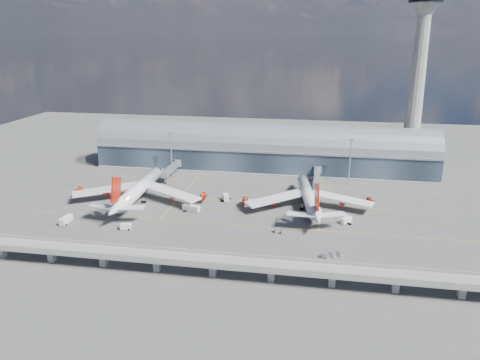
% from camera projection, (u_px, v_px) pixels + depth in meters
% --- Properties ---
extents(ground, '(500.00, 500.00, 0.00)m').
position_uv_depth(ground, '(241.00, 216.00, 211.69)').
color(ground, '#474744').
rests_on(ground, ground).
extents(taxi_lines, '(200.00, 80.12, 0.01)m').
position_uv_depth(taxi_lines, '(248.00, 200.00, 232.44)').
color(taxi_lines, gold).
rests_on(taxi_lines, ground).
extents(terminal, '(200.00, 30.00, 28.00)m').
position_uv_depth(terminal, '(263.00, 151.00, 281.46)').
color(terminal, '#202A35').
rests_on(terminal, ground).
extents(control_tower, '(19.00, 19.00, 103.00)m').
position_uv_depth(control_tower, '(417.00, 85.00, 259.89)').
color(control_tower, gray).
rests_on(control_tower, ground).
extents(guideway, '(220.00, 8.50, 7.20)m').
position_uv_depth(guideway, '(213.00, 262.00, 158.47)').
color(guideway, gray).
rests_on(guideway, ground).
extents(floodlight_mast_left, '(3.00, 0.70, 25.70)m').
position_uv_depth(floodlight_mast_left, '(171.00, 153.00, 267.48)').
color(floodlight_mast_left, gray).
rests_on(floodlight_mast_left, ground).
extents(floodlight_mast_right, '(3.00, 0.70, 25.70)m').
position_uv_depth(floodlight_mast_right, '(350.00, 161.00, 250.91)').
color(floodlight_mast_right, gray).
rests_on(floodlight_mast_right, ground).
extents(airliner_left, '(67.36, 70.75, 21.57)m').
position_uv_depth(airliner_left, '(138.00, 190.00, 228.37)').
color(airliner_left, white).
rests_on(airliner_left, ground).
extents(airliner_right, '(62.48, 65.37, 20.78)m').
position_uv_depth(airliner_right, '(309.00, 198.00, 219.49)').
color(airliner_right, white).
rests_on(airliner_right, ground).
extents(jet_bridge_left, '(4.40, 28.00, 7.25)m').
position_uv_depth(jet_bridge_left, '(172.00, 168.00, 268.16)').
color(jet_bridge_left, gray).
rests_on(jet_bridge_left, ground).
extents(jet_bridge_right, '(4.40, 32.00, 7.25)m').
position_uv_depth(jet_bridge_right, '(317.00, 176.00, 252.70)').
color(jet_bridge_right, gray).
rests_on(jet_bridge_right, ground).
extents(service_truck_0, '(2.82, 7.56, 3.10)m').
position_uv_depth(service_truck_0, '(66.00, 220.00, 203.29)').
color(service_truck_0, silver).
rests_on(service_truck_0, ground).
extents(service_truck_1, '(4.86, 2.98, 2.62)m').
position_uv_depth(service_truck_1, '(126.00, 227.00, 197.10)').
color(service_truck_1, silver).
rests_on(service_truck_1, ground).
extents(service_truck_2, '(8.70, 4.73, 3.03)m').
position_uv_depth(service_truck_2, '(191.00, 208.00, 216.94)').
color(service_truck_2, silver).
rests_on(service_truck_2, ground).
extents(service_truck_3, '(5.38, 5.59, 2.71)m').
position_uv_depth(service_truck_3, '(346.00, 220.00, 203.55)').
color(service_truck_3, silver).
rests_on(service_truck_3, ground).
extents(service_truck_4, '(4.23, 6.04, 3.20)m').
position_uv_depth(service_truck_4, '(226.00, 198.00, 230.74)').
color(service_truck_4, silver).
rests_on(service_truck_4, ground).
extents(service_truck_5, '(5.28, 4.77, 2.50)m').
position_uv_depth(service_truck_5, '(248.00, 202.00, 226.32)').
color(service_truck_5, silver).
rests_on(service_truck_5, ground).
extents(cargo_train_0, '(5.58, 2.96, 1.81)m').
position_uv_depth(cargo_train_0, '(281.00, 231.00, 193.58)').
color(cargo_train_0, gray).
rests_on(cargo_train_0, ground).
extents(cargo_train_1, '(7.71, 2.53, 1.69)m').
position_uv_depth(cargo_train_1, '(177.00, 251.00, 176.28)').
color(cargo_train_1, gray).
rests_on(cargo_train_1, ground).
extents(cargo_train_2, '(8.27, 5.48, 1.88)m').
position_uv_depth(cargo_train_2, '(332.00, 255.00, 173.11)').
color(cargo_train_2, gray).
rests_on(cargo_train_2, ground).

